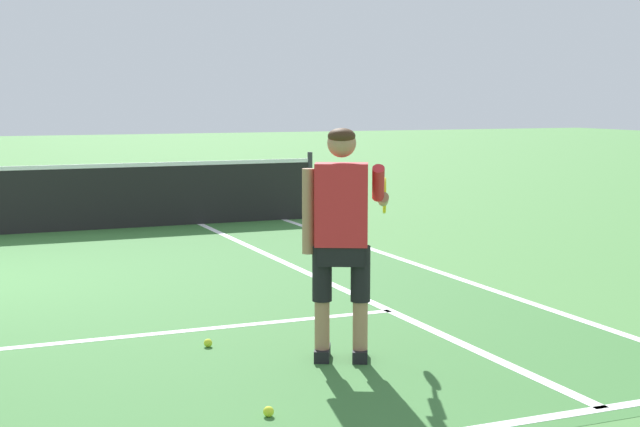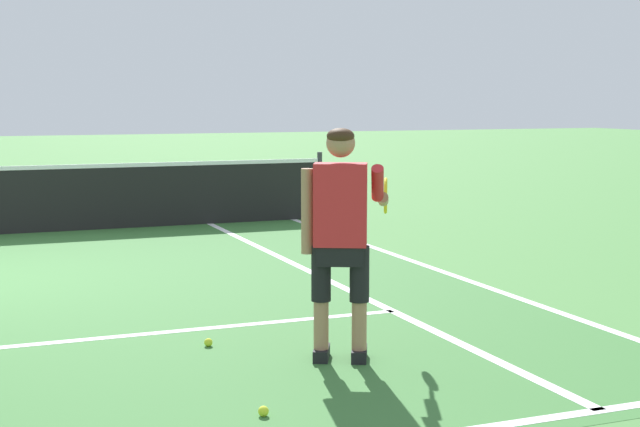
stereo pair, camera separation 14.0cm
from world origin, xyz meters
name	(u,v)px [view 2 (the right image)]	position (x,y,z in m)	size (l,w,h in m)	color
line_singles_right	(322,277)	(4.12, -1.29, 0.00)	(0.10, 9.32, 0.01)	white
line_doubles_right	(434,269)	(5.49, -1.29, 0.00)	(0.10, 9.32, 0.01)	white
tennis_player	(342,228)	(3.06, -4.31, 0.99)	(1.00, 0.95, 1.71)	black
tennis_ball_near_feet	(208,342)	(2.25, -3.58, 0.03)	(0.07, 0.07, 0.07)	#CCE02D
tennis_ball_by_baseline	(263,411)	(2.14, -5.27, 0.03)	(0.07, 0.07, 0.07)	#CCE02D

